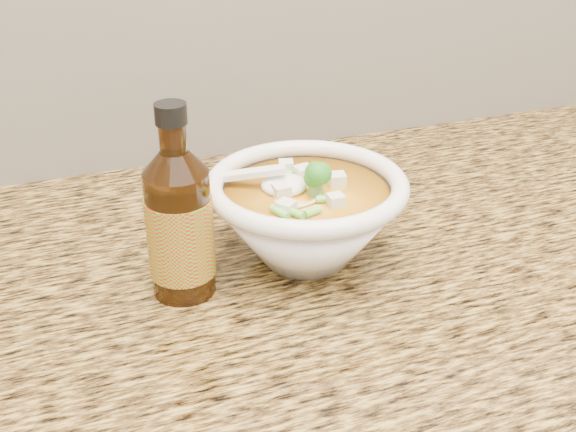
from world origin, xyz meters
name	(u,v)px	position (x,y,z in m)	size (l,w,h in m)	color
counter_slab	(344,273)	(0.00, 1.68, 0.88)	(4.00, 0.68, 0.04)	#A3843B
soup_bowl	(306,217)	(-0.04, 1.69, 0.95)	(0.22, 0.20, 0.11)	white
hot_sauce_bottle	(180,225)	(-0.17, 1.67, 0.97)	(0.08, 0.08, 0.19)	#321906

